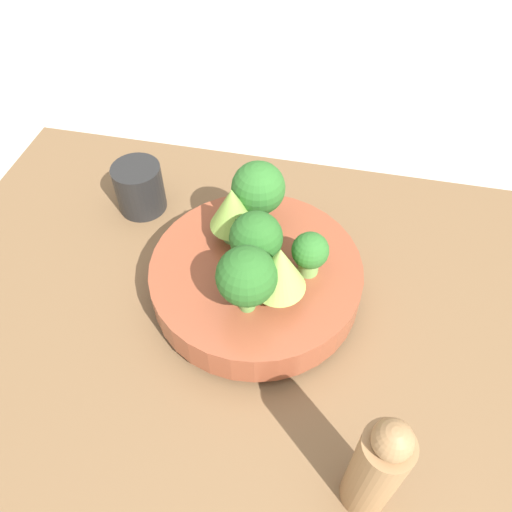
# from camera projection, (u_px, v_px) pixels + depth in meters

# --- Properties ---
(ground_plane) EXTENTS (6.00, 6.00, 0.00)m
(ground_plane) POSITION_uv_depth(u_px,v_px,m) (265.00, 331.00, 0.71)
(ground_plane) COLOR beige
(table) EXTENTS (1.00, 0.65, 0.05)m
(table) POSITION_uv_depth(u_px,v_px,m) (266.00, 322.00, 0.69)
(table) COLOR brown
(table) RESTS_ON ground_plane
(bowl) EXTENTS (0.28, 0.28, 0.06)m
(bowl) POSITION_uv_depth(u_px,v_px,m) (256.00, 278.00, 0.67)
(bowl) COLOR brown
(bowl) RESTS_ON table
(broccoli_floret_front) EXTENTS (0.07, 0.07, 0.10)m
(broccoli_floret_front) POSITION_uv_depth(u_px,v_px,m) (258.00, 190.00, 0.66)
(broccoli_floret_front) COLOR #6BA34C
(broccoli_floret_front) RESTS_ON bowl
(broccoli_floret_back) EXTENTS (0.07, 0.07, 0.09)m
(broccoli_floret_back) POSITION_uv_depth(u_px,v_px,m) (247.00, 277.00, 0.56)
(broccoli_floret_back) COLOR #6BA34C
(broccoli_floret_back) RESTS_ON bowl
(broccoli_floret_left) EXTENTS (0.05, 0.05, 0.06)m
(broccoli_floret_left) POSITION_uv_depth(u_px,v_px,m) (310.00, 253.00, 0.61)
(broccoli_floret_left) COLOR #7AB256
(broccoli_floret_left) RESTS_ON bowl
(broccoli_floret_center) EXTENTS (0.07, 0.07, 0.09)m
(broccoli_floret_center) POSITION_uv_depth(u_px,v_px,m) (256.00, 239.00, 0.61)
(broccoli_floret_center) COLOR #609347
(broccoli_floret_center) RESTS_ON bowl
(romanesco_piece_near) EXTENTS (0.06, 0.06, 0.09)m
(romanesco_piece_near) POSITION_uv_depth(u_px,v_px,m) (232.00, 210.00, 0.64)
(romanesco_piece_near) COLOR #609347
(romanesco_piece_near) RESTS_ON bowl
(romanesco_piece_far) EXTENTS (0.07, 0.07, 0.09)m
(romanesco_piece_far) POSITION_uv_depth(u_px,v_px,m) (280.00, 270.00, 0.57)
(romanesco_piece_far) COLOR #7AB256
(romanesco_piece_far) RESTS_ON bowl
(cup) EXTENTS (0.08, 0.08, 0.08)m
(cup) POSITION_uv_depth(u_px,v_px,m) (140.00, 188.00, 0.78)
(cup) COLOR black
(cup) RESTS_ON table
(pepper_mill) EXTENTS (0.05, 0.05, 0.17)m
(pepper_mill) POSITION_uv_depth(u_px,v_px,m) (376.00, 469.00, 0.46)
(pepper_mill) COLOR #997047
(pepper_mill) RESTS_ON table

